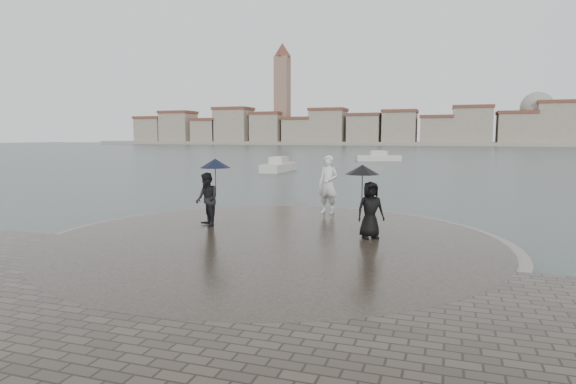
% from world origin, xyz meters
% --- Properties ---
extents(ground, '(400.00, 400.00, 0.00)m').
position_xyz_m(ground, '(0.00, 0.00, 0.00)').
color(ground, '#2B3835').
rests_on(ground, ground).
extents(kerb_ring, '(12.50, 12.50, 0.32)m').
position_xyz_m(kerb_ring, '(0.00, 3.50, 0.16)').
color(kerb_ring, gray).
rests_on(kerb_ring, ground).
extents(quay_tip, '(11.90, 11.90, 0.36)m').
position_xyz_m(quay_tip, '(0.00, 3.50, 0.18)').
color(quay_tip, '#2D261E').
rests_on(quay_tip, ground).
extents(statue, '(0.86, 0.69, 2.05)m').
position_xyz_m(statue, '(0.43, 7.95, 1.38)').
color(statue, silver).
rests_on(statue, quay_tip).
extents(visitor_left, '(1.22, 1.06, 2.04)m').
position_xyz_m(visitor_left, '(-2.41, 4.48, 1.43)').
color(visitor_left, black).
rests_on(visitor_left, quay_tip).
extents(visitor_right, '(1.16, 0.96, 1.95)m').
position_xyz_m(visitor_right, '(2.41, 4.31, 1.43)').
color(visitor_right, black).
rests_on(visitor_right, quay_tip).
extents(far_skyline, '(260.00, 20.00, 37.00)m').
position_xyz_m(far_skyline, '(-6.29, 160.71, 5.61)').
color(far_skyline, gray).
rests_on(far_skyline, ground).
extents(boats, '(40.87, 25.38, 1.50)m').
position_xyz_m(boats, '(4.56, 41.05, 0.38)').
color(boats, beige).
rests_on(boats, ground).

